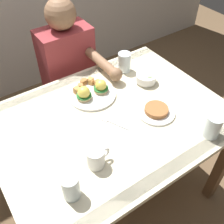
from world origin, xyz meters
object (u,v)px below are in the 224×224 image
at_px(eggs_benedict_plate, 91,92).
at_px(water_glass_extra, 124,63).
at_px(dining_table, 111,132).
at_px(fork, 113,123).
at_px(side_plate, 156,111).
at_px(fruit_bowl, 146,78).
at_px(diner_person, 71,71).
at_px(water_glass_near, 212,127).
at_px(water_glass_far, 71,188).
at_px(coffee_mug, 96,157).

relative_size(eggs_benedict_plate, water_glass_extra, 2.25).
bearing_deg(dining_table, fork, -112.77).
height_order(eggs_benedict_plate, side_plate, eggs_benedict_plate).
bearing_deg(dining_table, fruit_bowl, 21.16).
xyz_separation_m(eggs_benedict_plate, fork, (-0.03, -0.25, -0.02)).
relative_size(water_glass_extra, diner_person, 0.11).
distance_m(fruit_bowl, side_plate, 0.26).
height_order(fork, side_plate, side_plate).
distance_m(water_glass_near, water_glass_far, 0.71).
relative_size(coffee_mug, diner_person, 0.10).
xyz_separation_m(dining_table, coffee_mug, (-0.21, -0.20, 0.16)).
distance_m(fork, water_glass_far, 0.43).
bearing_deg(fork, eggs_benedict_plate, 84.24).
relative_size(water_glass_near, diner_person, 0.10).
xyz_separation_m(coffee_mug, water_glass_far, (-0.16, -0.07, 0.00)).
bearing_deg(eggs_benedict_plate, water_glass_extra, 17.56).
xyz_separation_m(coffee_mug, side_plate, (0.43, 0.10, -0.04)).
distance_m(fork, water_glass_near, 0.48).
bearing_deg(fruit_bowl, water_glass_near, -90.64).
distance_m(coffee_mug, fork, 0.26).
relative_size(fork, diner_person, 0.13).
bearing_deg(eggs_benedict_plate, water_glass_near, -60.74).
distance_m(water_glass_far, water_glass_extra, 0.89).
distance_m(side_plate, diner_person, 0.73).
relative_size(eggs_benedict_plate, fruit_bowl, 2.25).
relative_size(eggs_benedict_plate, water_glass_far, 2.25).
bearing_deg(eggs_benedict_plate, dining_table, -92.54).
xyz_separation_m(dining_table, fork, (-0.02, -0.04, 0.11)).
distance_m(coffee_mug, side_plate, 0.44).
xyz_separation_m(fruit_bowl, water_glass_extra, (-0.03, 0.17, 0.02)).
bearing_deg(water_glass_extra, side_plate, -102.51).
height_order(eggs_benedict_plate, diner_person, diner_person).
distance_m(dining_table, coffee_mug, 0.33).
height_order(dining_table, side_plate, side_plate).
bearing_deg(water_glass_near, water_glass_extra, 92.32).
distance_m(fruit_bowl, water_glass_near, 0.49).
height_order(eggs_benedict_plate, coffee_mug, coffee_mug).
distance_m(fruit_bowl, water_glass_far, 0.81).
xyz_separation_m(eggs_benedict_plate, diner_person, (0.06, 0.39, -0.12)).
height_order(fruit_bowl, water_glass_near, water_glass_near).
distance_m(coffee_mug, water_glass_near, 0.57).
height_order(dining_table, diner_person, diner_person).
bearing_deg(dining_table, water_glass_extra, 44.98).
bearing_deg(dining_table, water_glass_far, -144.28).
relative_size(eggs_benedict_plate, side_plate, 1.35).
relative_size(coffee_mug, side_plate, 0.56).
bearing_deg(water_glass_near, water_glass_far, 172.26).
xyz_separation_m(water_glass_far, water_glass_extra, (0.68, 0.57, 0.00)).
distance_m(fork, diner_person, 0.65).
xyz_separation_m(dining_table, water_glass_near, (0.33, -0.36, 0.16)).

